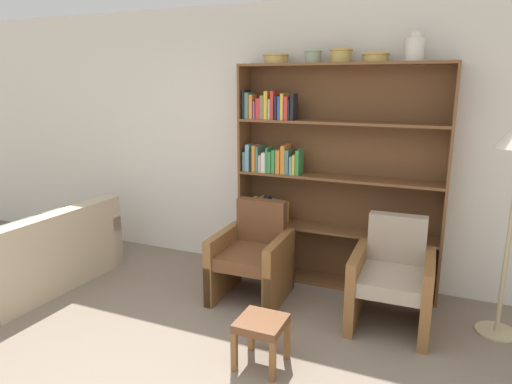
% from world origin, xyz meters
% --- Properties ---
extents(wall_back, '(12.00, 0.06, 2.75)m').
position_xyz_m(wall_back, '(0.00, 2.55, 1.38)').
color(wall_back, silver).
rests_on(wall_back, ground).
extents(bookshelf, '(1.99, 0.30, 2.16)m').
position_xyz_m(bookshelf, '(0.36, 2.38, 1.07)').
color(bookshelf, brown).
rests_on(bookshelf, ground).
extents(bowl_olive, '(0.25, 0.25, 0.09)m').
position_xyz_m(bowl_olive, '(-0.09, 2.36, 2.21)').
color(bowl_olive, tan).
rests_on(bowl_olive, bookshelf).
extents(bowl_copper, '(0.17, 0.17, 0.11)m').
position_xyz_m(bowl_copper, '(0.28, 2.36, 2.22)').
color(bowl_copper, gray).
rests_on(bowl_copper, bookshelf).
extents(bowl_stoneware, '(0.21, 0.21, 0.12)m').
position_xyz_m(bowl_stoneware, '(0.54, 2.36, 2.23)').
color(bowl_stoneware, tan).
rests_on(bowl_stoneware, bookshelf).
extents(bowl_brass, '(0.24, 0.24, 0.08)m').
position_xyz_m(bowl_brass, '(0.85, 2.36, 2.20)').
color(bowl_brass, tan).
rests_on(bowl_brass, bookshelf).
extents(vase_tall, '(0.16, 0.16, 0.24)m').
position_xyz_m(vase_tall, '(1.17, 2.36, 2.26)').
color(vase_tall, silver).
rests_on(vase_tall, bookshelf).
extents(couch, '(0.93, 1.65, 0.78)m').
position_xyz_m(couch, '(-2.14, 1.12, 0.28)').
color(couch, tan).
rests_on(couch, ground).
extents(armchair_leather, '(0.66, 0.70, 0.89)m').
position_xyz_m(armchair_leather, '(-0.08, 1.78, 0.40)').
color(armchair_leather, brown).
rests_on(armchair_leather, ground).
extents(armchair_cushioned, '(0.66, 0.70, 0.89)m').
position_xyz_m(armchair_cushioned, '(1.18, 1.78, 0.40)').
color(armchair_cushioned, brown).
rests_on(armchair_cushioned, ground).
extents(footstool, '(0.33, 0.33, 0.36)m').
position_xyz_m(footstool, '(0.42, 0.80, 0.29)').
color(footstool, brown).
rests_on(footstool, ground).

